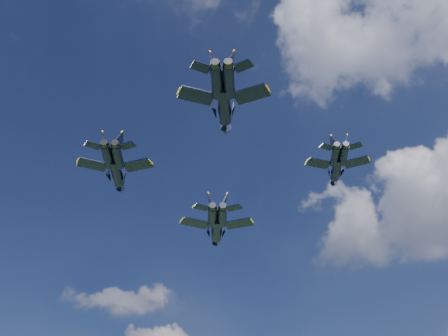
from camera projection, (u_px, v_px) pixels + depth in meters
jet_lead at (217, 230)px, 108.43m from camera, size 14.97×16.77×4.34m
jet_left at (117, 173)px, 95.82m from camera, size 13.65×15.38×3.97m
jet_right at (336, 170)px, 92.72m from camera, size 10.46×12.98×3.24m
jet_slot at (224, 107)px, 81.06m from camera, size 13.32×16.23×4.08m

